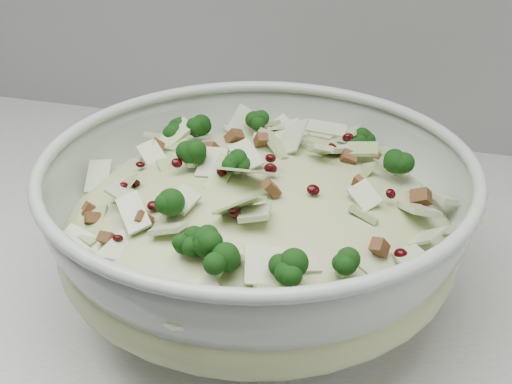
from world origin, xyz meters
TOP-DOWN VIEW (x-y plane):
  - mixing_bowl at (0.58, 1.61)m, footprint 0.46×0.46m
  - salad at (0.58, 1.61)m, footprint 0.39×0.39m

SIDE VIEW (x-z plane):
  - mixing_bowl at x=0.58m, z-range 0.90..1.04m
  - salad at x=0.58m, z-range 0.93..1.07m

